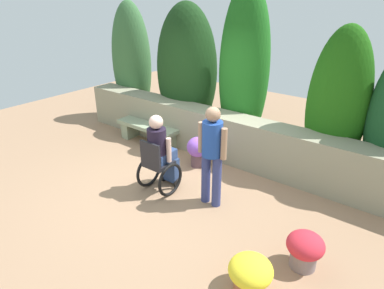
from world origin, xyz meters
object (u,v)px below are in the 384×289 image
(person_in_wheelchair, at_px, (160,156))
(flower_pot_red_accent, at_px, (305,249))
(person_standing_companion, at_px, (212,151))
(flower_pot_terracotta_by_wall, at_px, (198,150))
(stone_bench, at_px, (148,131))
(flower_pot_purple_near, at_px, (250,273))

(person_in_wheelchair, relative_size, flower_pot_red_accent, 2.79)
(person_standing_companion, xyz_separation_m, flower_pot_terracotta_by_wall, (-0.91, 0.87, -0.58))
(stone_bench, distance_m, flower_pot_red_accent, 4.31)
(flower_pot_red_accent, bearing_deg, flower_pot_terracotta_by_wall, 153.06)
(person_standing_companion, distance_m, flower_pot_red_accent, 1.82)
(person_standing_companion, bearing_deg, stone_bench, 139.84)
(stone_bench, bearing_deg, flower_pot_terracotta_by_wall, -1.53)
(flower_pot_red_accent, bearing_deg, stone_bench, 159.77)
(flower_pot_purple_near, bearing_deg, stone_bench, 149.36)
(stone_bench, relative_size, person_in_wheelchair, 1.12)
(stone_bench, xyz_separation_m, flower_pot_terracotta_by_wall, (1.49, -0.19, 0.05))
(person_in_wheelchair, xyz_separation_m, person_standing_companion, (0.89, 0.18, 0.29))
(stone_bench, relative_size, flower_pot_purple_near, 3.02)
(stone_bench, height_order, flower_pot_terracotta_by_wall, flower_pot_terracotta_by_wall)
(stone_bench, relative_size, flower_pot_terracotta_by_wall, 2.58)
(flower_pot_terracotta_by_wall, bearing_deg, flower_pot_purple_near, -42.10)
(person_standing_companion, bearing_deg, flower_pot_purple_near, -57.02)
(flower_pot_terracotta_by_wall, xyz_separation_m, flower_pot_red_accent, (2.55, -1.30, -0.07))
(stone_bench, xyz_separation_m, flower_pot_red_accent, (4.04, -1.49, -0.02))
(stone_bench, relative_size, person_standing_companion, 0.95)
(flower_pot_purple_near, relative_size, flower_pot_red_accent, 1.04)
(flower_pot_purple_near, bearing_deg, flower_pot_red_accent, 64.20)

